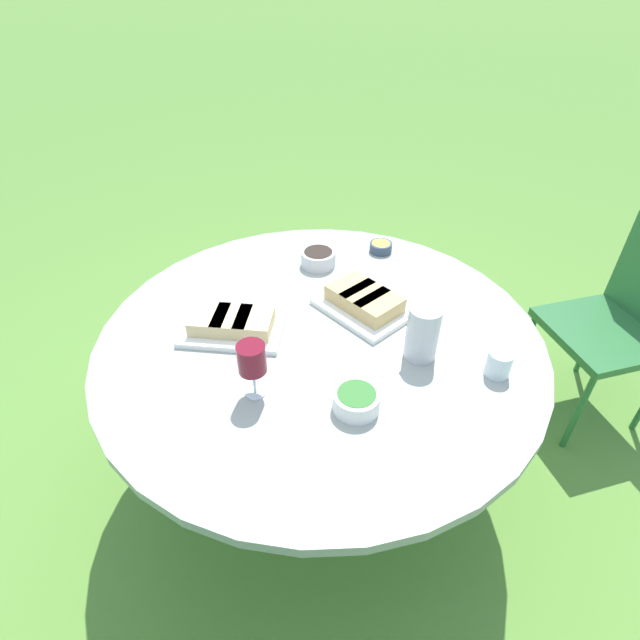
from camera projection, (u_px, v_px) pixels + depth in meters
The scene contains 11 objects.
ground_plane at pixel (320, 464), 2.13m from camera, with size 40.00×40.00×0.00m, color #5B8C38.
dining_table at pixel (320, 353), 1.74m from camera, with size 1.49×1.49×0.72m.
chair_near_right at pixel (625, 316), 2.08m from camera, with size 0.47×0.49×0.89m.
water_pitcher at pixel (423, 333), 1.54m from camera, with size 0.11×0.10×0.19m.
wine_glass at pixel (252, 360), 1.38m from camera, with size 0.08×0.08×0.18m.
platter_bread_main at pixel (364, 302), 1.77m from camera, with size 0.37×0.39×0.08m.
platter_charcuterie at pixel (232, 324), 1.67m from camera, with size 0.38×0.29×0.07m.
bowl_fries at pixel (381, 247), 2.10m from camera, with size 0.09×0.09×0.04m.
bowl_salad at pixel (356, 400), 1.40m from camera, with size 0.13×0.13×0.06m.
bowl_olives at pixel (318, 257), 2.01m from camera, with size 0.14×0.14×0.06m.
cup_water_near at pixel (499, 364), 1.51m from camera, with size 0.08×0.08×0.09m.
Camera 1 is at (0.18, 1.28, 1.80)m, focal length 28.00 mm.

